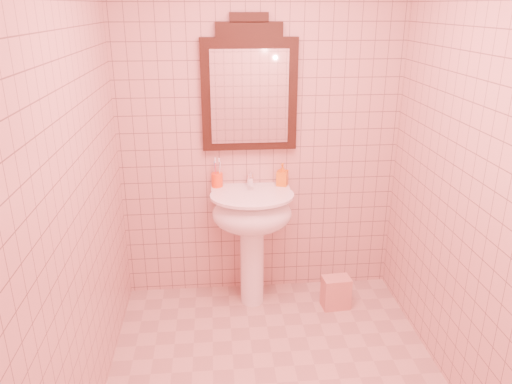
{
  "coord_description": "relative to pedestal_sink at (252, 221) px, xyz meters",
  "views": [
    {
      "loc": [
        -0.33,
        -2.33,
        2.08
      ],
      "look_at": [
        -0.08,
        0.55,
        1.0
      ],
      "focal_mm": 35.0,
      "sensor_mm": 36.0,
      "label": 1
    }
  ],
  "objects": [
    {
      "name": "floor",
      "position": [
        0.08,
        -0.87,
        -0.66
      ],
      "size": [
        2.2,
        2.2,
        0.0
      ],
      "primitive_type": "plane",
      "color": "tan",
      "rests_on": "ground"
    },
    {
      "name": "towel",
      "position": [
        0.6,
        -0.12,
        -0.54
      ],
      "size": [
        0.21,
        0.15,
        0.24
      ],
      "primitive_type": "cube",
      "rotation": [
        0.0,
        0.0,
        0.09
      ],
      "color": "#D8837F",
      "rests_on": "floor"
    },
    {
      "name": "soap_dispenser",
      "position": [
        0.23,
        0.15,
        0.28
      ],
      "size": [
        0.1,
        0.1,
        0.16
      ],
      "primitive_type": "imported",
      "rotation": [
        0.0,
        0.0,
        -0.37
      ],
      "color": "orange",
      "rests_on": "pedestal_sink"
    },
    {
      "name": "faucet",
      "position": [
        0.0,
        0.14,
        0.26
      ],
      "size": [
        0.04,
        0.16,
        0.11
      ],
      "color": "white",
      "rests_on": "pedestal_sink"
    },
    {
      "name": "back_wall",
      "position": [
        0.08,
        0.23,
        0.59
      ],
      "size": [
        2.0,
        0.02,
        2.5
      ],
      "primitive_type": "cube",
      "color": "#D09C91",
      "rests_on": "floor"
    },
    {
      "name": "toothbrush_cup",
      "position": [
        -0.24,
        0.17,
        0.25
      ],
      "size": [
        0.08,
        0.08,
        0.19
      ],
      "rotation": [
        0.0,
        0.0,
        -0.24
      ],
      "color": "#F94515",
      "rests_on": "pedestal_sink"
    },
    {
      "name": "pedestal_sink",
      "position": [
        0.0,
        0.0,
        0.0
      ],
      "size": [
        0.58,
        0.58,
        0.86
      ],
      "color": "white",
      "rests_on": "floor"
    },
    {
      "name": "mirror",
      "position": [
        0.0,
        0.2,
        0.89
      ],
      "size": [
        0.66,
        0.06,
        0.92
      ],
      "color": "black",
      "rests_on": "back_wall"
    }
  ]
}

